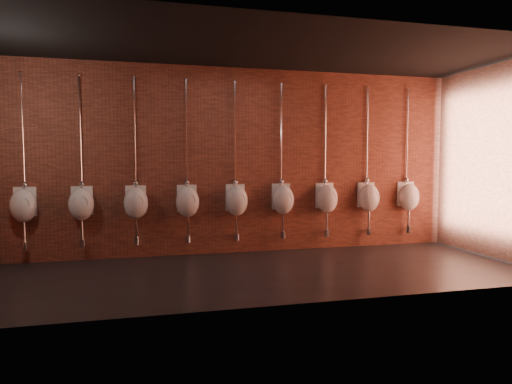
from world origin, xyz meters
TOP-DOWN VIEW (x-y plane):
  - ground at (0.00, 0.00)m, footprint 8.50×8.50m
  - room_shell at (0.00, 0.00)m, footprint 8.54×3.04m
  - urinal_1 at (-3.17, 1.36)m, footprint 0.40×0.35m
  - urinal_2 at (-2.34, 1.36)m, footprint 0.40×0.35m
  - urinal_3 at (-1.50, 1.36)m, footprint 0.40×0.35m
  - urinal_4 at (-0.67, 1.36)m, footprint 0.40×0.35m
  - urinal_5 at (0.17, 1.36)m, footprint 0.40×0.35m
  - urinal_6 at (1.00, 1.36)m, footprint 0.40×0.35m
  - urinal_7 at (1.83, 1.36)m, footprint 0.40×0.35m
  - urinal_8 at (2.67, 1.36)m, footprint 0.40×0.35m
  - urinal_9 at (3.50, 1.36)m, footprint 0.40×0.35m

SIDE VIEW (x-z plane):
  - ground at x=0.00m, z-range 0.00..0.00m
  - urinal_1 at x=-3.17m, z-range -0.42..2.30m
  - urinal_2 at x=-2.34m, z-range -0.42..2.30m
  - urinal_3 at x=-1.50m, z-range -0.42..2.30m
  - urinal_4 at x=-0.67m, z-range -0.42..2.30m
  - urinal_5 at x=0.17m, z-range -0.42..2.30m
  - urinal_6 at x=1.00m, z-range -0.42..2.30m
  - urinal_7 at x=1.83m, z-range -0.42..2.30m
  - urinal_8 at x=2.67m, z-range -0.42..2.30m
  - urinal_9 at x=3.50m, z-range -0.42..2.30m
  - room_shell at x=0.00m, z-range 0.40..3.62m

